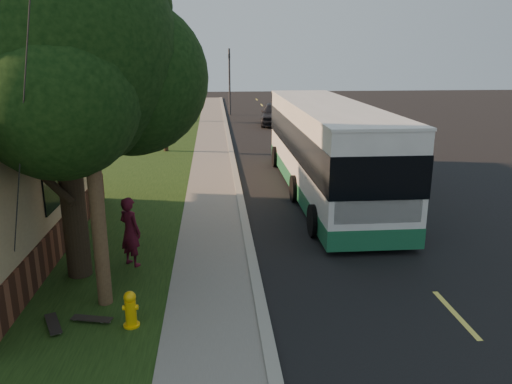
% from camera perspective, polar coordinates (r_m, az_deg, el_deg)
% --- Properties ---
extents(ground, '(120.00, 120.00, 0.00)m').
position_cam_1_polar(ground, '(10.35, 0.87, -14.75)').
color(ground, black).
rests_on(ground, ground).
extents(road, '(8.00, 80.00, 0.01)m').
position_cam_1_polar(road, '(20.19, 9.38, 0.49)').
color(road, black).
rests_on(road, ground).
extents(curb, '(0.25, 80.00, 0.12)m').
position_cam_1_polar(curb, '(19.59, -2.03, 0.39)').
color(curb, gray).
rests_on(curb, ground).
extents(sidewalk, '(2.00, 80.00, 0.08)m').
position_cam_1_polar(sidewalk, '(19.57, -4.95, 0.27)').
color(sidewalk, slate).
rests_on(sidewalk, ground).
extents(grass_verge, '(5.00, 80.00, 0.07)m').
position_cam_1_polar(grass_verge, '(19.90, -15.08, 0.01)').
color(grass_verge, black).
rests_on(grass_verge, ground).
extents(fire_hydrant, '(0.32, 0.32, 0.74)m').
position_cam_1_polar(fire_hydrant, '(10.23, -14.14, -12.86)').
color(fire_hydrant, '#EAB20C').
rests_on(fire_hydrant, grass_verge).
extents(utility_pole, '(2.86, 3.21, 9.07)m').
position_cam_1_polar(utility_pole, '(10.17, -18.88, 11.43)').
color(utility_pole, '#473321').
rests_on(utility_pole, ground).
extents(leafy_tree, '(6.30, 6.00, 7.80)m').
position_cam_1_polar(leafy_tree, '(11.97, -21.38, 14.32)').
color(leafy_tree, black).
rests_on(leafy_tree, grass_verge).
extents(bare_tree_near, '(1.38, 1.21, 4.31)m').
position_cam_1_polar(bare_tree_near, '(27.17, -10.43, 8.96)').
color(bare_tree_near, black).
rests_on(bare_tree_near, grass_verge).
extents(bare_tree_far, '(1.38, 1.21, 4.03)m').
position_cam_1_polar(bare_tree_far, '(39.06, -8.06, 10.85)').
color(bare_tree_far, black).
rests_on(bare_tree_far, grass_verge).
extents(traffic_signal, '(0.18, 0.22, 5.50)m').
position_cam_1_polar(traffic_signal, '(42.94, -3.05, 12.97)').
color(traffic_signal, '#2D2D30').
rests_on(traffic_signal, ground).
extents(transit_bus, '(2.92, 12.64, 3.42)m').
position_cam_1_polar(transit_bus, '(19.00, 8.00, 5.21)').
color(transit_bus, silver).
rests_on(transit_bus, ground).
extents(skateboarder, '(0.77, 0.74, 1.77)m').
position_cam_1_polar(skateboarder, '(12.77, -14.18, -4.40)').
color(skateboarder, '#440D1C').
rests_on(skateboarder, grass_verge).
extents(skateboard_main, '(0.56, 0.88, 0.08)m').
position_cam_1_polar(skateboard_main, '(10.81, -22.17, -13.79)').
color(skateboard_main, black).
rests_on(skateboard_main, grass_verge).
extents(skateboard_spare, '(0.85, 0.40, 0.08)m').
position_cam_1_polar(skateboard_spare, '(10.74, -18.26, -13.61)').
color(skateboard_spare, black).
rests_on(skateboard_spare, grass_verge).
extents(distant_car, '(2.56, 5.04, 1.65)m').
position_cam_1_polar(distant_car, '(37.35, 2.15, 8.95)').
color(distant_car, black).
rests_on(distant_car, ground).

